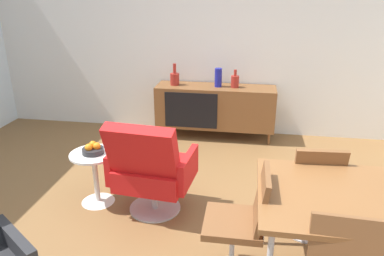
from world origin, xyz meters
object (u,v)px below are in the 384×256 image
(sideboard, at_px, (215,107))
(fruit_bowl, at_px, (93,149))
(vase_sculptural_dark, at_px, (175,78))
(dining_chair_back_left, at_px, (313,187))
(dining_chair_near_window, at_px, (242,221))
(vase_ceramic_small, at_px, (218,78))
(vase_cobalt, at_px, (235,81))
(side_table_round, at_px, (95,172))
(lounge_chair_red, at_px, (151,168))

(sideboard, relative_size, fruit_bowl, 8.00)
(vase_sculptural_dark, xyz_separation_m, dining_chair_back_left, (1.55, -2.06, -0.34))
(sideboard, xyz_separation_m, vase_sculptural_dark, (-0.56, 0.00, 0.37))
(dining_chair_near_window, height_order, fruit_bowl, dining_chair_near_window)
(vase_sculptural_dark, bearing_deg, fruit_bowl, -102.06)
(vase_ceramic_small, bearing_deg, dining_chair_near_window, -80.87)
(dining_chair_near_window, bearing_deg, sideboard, 99.86)
(vase_cobalt, xyz_separation_m, dining_chair_near_window, (0.20, -2.62, -0.33))
(vase_cobalt, bearing_deg, fruit_bowl, -123.13)
(vase_sculptural_dark, xyz_separation_m, dining_chair_near_window, (1.01, -2.62, -0.34))
(dining_chair_back_left, relative_size, side_table_round, 1.65)
(vase_sculptural_dark, bearing_deg, sideboard, -0.19)
(vase_cobalt, xyz_separation_m, dining_chair_back_left, (0.74, -2.06, -0.33))
(dining_chair_near_window, bearing_deg, vase_sculptural_dark, 111.09)
(dining_chair_near_window, relative_size, fruit_bowl, 4.28)
(dining_chair_back_left, distance_m, dining_chair_near_window, 0.78)
(vase_cobalt, relative_size, side_table_round, 0.45)
(dining_chair_near_window, relative_size, lounge_chair_red, 0.90)
(vase_cobalt, distance_m, fruit_bowl, 2.22)
(vase_cobalt, bearing_deg, side_table_round, -123.12)
(sideboard, distance_m, fruit_bowl, 2.08)
(vase_cobalt, distance_m, dining_chair_near_window, 2.65)
(vase_sculptural_dark, distance_m, fruit_bowl, 1.91)
(vase_cobalt, relative_size, dining_chair_near_window, 0.28)
(side_table_round, bearing_deg, vase_cobalt, 56.88)
(side_table_round, height_order, fruit_bowl, fruit_bowl)
(dining_chair_back_left, bearing_deg, sideboard, 115.86)
(sideboard, distance_m, vase_sculptural_dark, 0.67)
(vase_ceramic_small, height_order, fruit_bowl, vase_ceramic_small)
(sideboard, height_order, dining_chair_near_window, dining_chair_near_window)
(sideboard, xyz_separation_m, fruit_bowl, (-0.95, -1.85, 0.12))
(side_table_round, bearing_deg, lounge_chair_red, -9.82)
(dining_chair_back_left, xyz_separation_m, lounge_chair_red, (-1.37, 0.11, -0.00))
(dining_chair_near_window, xyz_separation_m, fruit_bowl, (-1.41, 0.77, 0.09))
(vase_ceramic_small, relative_size, dining_chair_near_window, 0.29)
(dining_chair_back_left, bearing_deg, side_table_round, 173.75)
(vase_cobalt, xyz_separation_m, lounge_chair_red, (-0.63, -1.95, -0.34))
(vase_ceramic_small, height_order, dining_chair_near_window, vase_ceramic_small)
(fruit_bowl, bearing_deg, lounge_chair_red, -9.96)
(vase_ceramic_small, bearing_deg, vase_sculptural_dark, 180.00)
(dining_chair_near_window, distance_m, side_table_round, 1.61)
(vase_ceramic_small, xyz_separation_m, lounge_chair_red, (-0.41, -1.95, -0.38))
(vase_cobalt, height_order, fruit_bowl, vase_cobalt)
(vase_sculptural_dark, bearing_deg, vase_ceramic_small, 0.00)
(vase_sculptural_dark, bearing_deg, vase_cobalt, 0.00)
(sideboard, relative_size, dining_chair_near_window, 1.87)
(sideboard, bearing_deg, vase_cobalt, 0.42)
(dining_chair_near_window, relative_size, side_table_round, 1.65)
(sideboard, relative_size, side_table_round, 3.08)
(sideboard, bearing_deg, vase_ceramic_small, 3.17)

